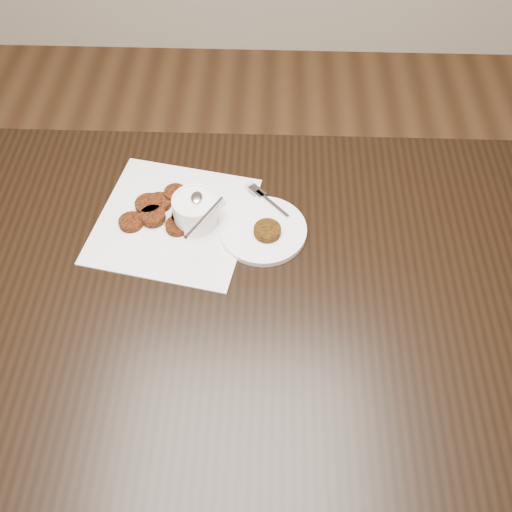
% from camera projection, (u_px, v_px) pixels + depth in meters
% --- Properties ---
extents(floor, '(4.00, 4.00, 0.00)m').
position_uv_depth(floor, '(234.00, 450.00, 1.67)').
color(floor, brown).
rests_on(floor, ground).
extents(table, '(1.38, 0.89, 0.75)m').
position_uv_depth(table, '(242.00, 375.00, 1.40)').
color(table, black).
rests_on(table, floor).
extents(napkin, '(0.36, 0.36, 0.00)m').
position_uv_depth(napkin, '(174.00, 220.00, 1.21)').
color(napkin, silver).
rests_on(napkin, table).
extents(sauce_ramekin, '(0.15, 0.15, 0.13)m').
position_uv_depth(sauce_ramekin, '(194.00, 199.00, 1.15)').
color(sauce_ramekin, white).
rests_on(sauce_ramekin, napkin).
extents(patty_cluster, '(0.21, 0.21, 0.02)m').
position_uv_depth(patty_cluster, '(156.00, 209.00, 1.21)').
color(patty_cluster, '#69290D').
rests_on(patty_cluster, napkin).
extents(plate_with_patty, '(0.25, 0.25, 0.03)m').
position_uv_depth(plate_with_patty, '(263.00, 228.00, 1.18)').
color(plate_with_patty, white).
rests_on(plate_with_patty, table).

